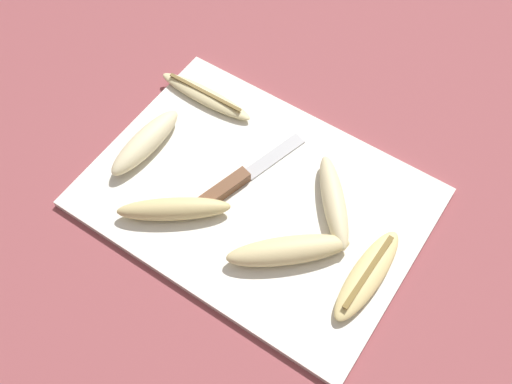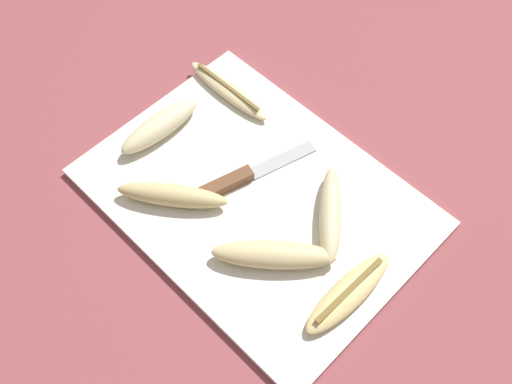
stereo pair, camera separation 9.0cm
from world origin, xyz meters
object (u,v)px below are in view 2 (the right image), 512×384
banana_cream_curved (331,214)px  banana_golden_short (348,293)px  knife (232,181)px  banana_spotted_left (172,195)px  banana_ripe_center (274,255)px  banana_soft_right (228,90)px  banana_pale_long (160,126)px

banana_cream_curved → banana_golden_short: size_ratio=0.89×
knife → banana_spotted_left: size_ratio=1.38×
banana_ripe_center → banana_golden_short: bearing=16.4°
banana_soft_right → knife: bearing=-41.9°
knife → banana_spotted_left: (-0.04, -0.08, 0.01)m
knife → banana_cream_curved: 0.16m
banana_pale_long → banana_soft_right: 0.14m
banana_ripe_center → banana_soft_right: 0.32m
banana_cream_curved → banana_ripe_center: bearing=-97.3°
banana_ripe_center → banana_soft_right: banana_ripe_center is taller
banana_golden_short → banana_pale_long: (-0.40, 0.00, 0.01)m
banana_golden_short → banana_ripe_center: bearing=-163.6°
banana_golden_short → banana_soft_right: 0.40m
banana_ripe_center → banana_soft_right: bearing=148.0°
banana_golden_short → banana_cream_curved: bearing=143.1°
banana_ripe_center → banana_cream_curved: (0.01, 0.11, 0.00)m
knife → banana_soft_right: (-0.14, 0.12, 0.00)m
banana_spotted_left → banana_ripe_center: (0.18, 0.04, 0.00)m
banana_spotted_left → knife: bearing=63.7°
banana_ripe_center → banana_pale_long: same height
banana_ripe_center → banana_soft_right: (-0.27, 0.17, -0.01)m
banana_soft_right → banana_spotted_left: bearing=-65.4°
knife → banana_pale_long: banana_pale_long is taller
banana_spotted_left → banana_cream_curved: bearing=36.8°
banana_ripe_center → banana_spotted_left: bearing=-168.3°
knife → banana_ripe_center: bearing=-3.7°
banana_spotted_left → banana_ripe_center: 0.18m
banana_ripe_center → banana_pale_long: bearing=173.2°
banana_ripe_center → banana_pale_long: (-0.29, 0.03, 0.00)m
banana_pale_long → banana_spotted_left: bearing=-32.4°
banana_cream_curved → banana_pale_long: (-0.30, -0.07, -0.00)m
knife → banana_pale_long: (-0.15, -0.01, 0.01)m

